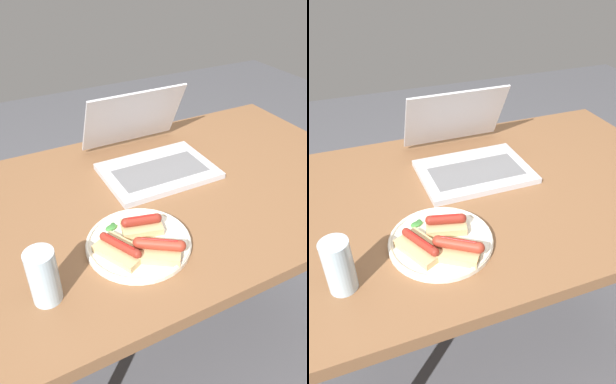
# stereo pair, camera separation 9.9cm
# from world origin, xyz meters

# --- Properties ---
(ground_plane) EXTENTS (6.00, 6.00, 0.00)m
(ground_plane) POSITION_xyz_m (0.00, 0.00, 0.00)
(ground_plane) COLOR #4C4C51
(desk) EXTENTS (1.29, 0.81, 0.75)m
(desk) POSITION_xyz_m (0.00, 0.00, 0.68)
(desk) COLOR brown
(desk) RESTS_ON ground_plane
(laptop) EXTENTS (0.34, 0.35, 0.23)m
(laptop) POSITION_xyz_m (-0.00, 0.14, 0.79)
(laptop) COLOR #B7B7BC
(laptop) RESTS_ON desk
(plate) EXTENTS (0.26, 0.26, 0.02)m
(plate) POSITION_xyz_m (-0.20, -0.18, 0.75)
(plate) COLOR silver
(plate) RESTS_ON desk
(sausage_toast_left) EXTENTS (0.11, 0.09, 0.05)m
(sausage_toast_left) POSITION_xyz_m (-0.17, -0.14, 0.78)
(sausage_toast_left) COLOR tan
(sausage_toast_left) RESTS_ON plate
(sausage_toast_middle) EXTENTS (0.11, 0.14, 0.04)m
(sausage_toast_middle) POSITION_xyz_m (-0.25, -0.19, 0.77)
(sausage_toast_middle) COLOR tan
(sausage_toast_middle) RESTS_ON plate
(sausage_toast_right) EXTENTS (0.12, 0.11, 0.05)m
(sausage_toast_right) POSITION_xyz_m (-0.18, -0.24, 0.78)
(sausage_toast_right) COLOR tan
(sausage_toast_right) RESTS_ON plate
(salad_pile) EXTENTS (0.06, 0.08, 0.01)m
(salad_pile) POSITION_xyz_m (-0.24, -0.12, 0.76)
(salad_pile) COLOR #387A33
(salad_pile) RESTS_ON plate
(drinking_glass) EXTENTS (0.06, 0.06, 0.13)m
(drinking_glass) POSITION_xyz_m (-0.43, -0.23, 0.81)
(drinking_glass) COLOR silver
(drinking_glass) RESTS_ON desk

